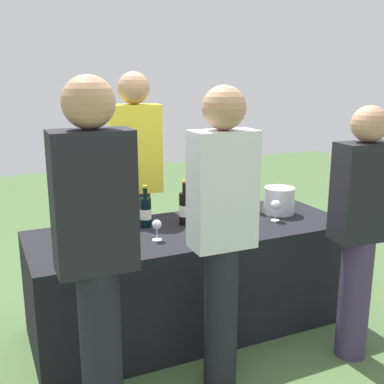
{
  "coord_description": "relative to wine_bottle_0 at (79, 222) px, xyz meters",
  "views": [
    {
      "loc": [
        -1.27,
        -2.78,
        1.73
      ],
      "look_at": [
        0.0,
        0.0,
        0.98
      ],
      "focal_mm": 44.39,
      "sensor_mm": 36.0,
      "label": 1
    }
  ],
  "objects": [
    {
      "name": "ground_plane",
      "position": [
        0.74,
        -0.1,
        -0.84
      ],
      "size": [
        12.0,
        12.0,
        0.0
      ],
      "primitive_type": "plane",
      "color": "#476638"
    },
    {
      "name": "tasting_table",
      "position": [
        0.74,
        -0.1,
        -0.47
      ],
      "size": [
        2.16,
        0.82,
        0.73
      ],
      "primitive_type": "cube",
      "color": "black",
      "rests_on": "ground_plane"
    },
    {
      "name": "wine_bottle_0",
      "position": [
        0.0,
        0.0,
        0.0
      ],
      "size": [
        0.08,
        0.08,
        0.31
      ],
      "color": "black",
      "rests_on": "tasting_table"
    },
    {
      "name": "wine_bottle_1",
      "position": [
        0.24,
        0.06,
        0.01
      ],
      "size": [
        0.08,
        0.08,
        0.33
      ],
      "color": "black",
      "rests_on": "tasting_table"
    },
    {
      "name": "wine_bottle_2",
      "position": [
        0.46,
        0.06,
        -0.01
      ],
      "size": [
        0.08,
        0.08,
        0.29
      ],
      "color": "black",
      "rests_on": "tasting_table"
    },
    {
      "name": "wine_bottle_3",
      "position": [
        0.72,
        -0.01,
        0.01
      ],
      "size": [
        0.08,
        0.08,
        0.31
      ],
      "color": "black",
      "rests_on": "tasting_table"
    },
    {
      "name": "wine_bottle_4",
      "position": [
        1.0,
        0.11,
        0.01
      ],
      "size": [
        0.07,
        0.07,
        0.33
      ],
      "color": "black",
      "rests_on": "tasting_table"
    },
    {
      "name": "wine_bottle_5",
      "position": [
        1.32,
        0.11,
        0.01
      ],
      "size": [
        0.08,
        0.08,
        0.32
      ],
      "color": "black",
      "rests_on": "tasting_table"
    },
    {
      "name": "wine_glass_0",
      "position": [
        0.24,
        -0.3,
        -0.02
      ],
      "size": [
        0.06,
        0.06,
        0.12
      ],
      "color": "silver",
      "rests_on": "tasting_table"
    },
    {
      "name": "wine_glass_1",
      "position": [
        0.43,
        -0.23,
        -0.01
      ],
      "size": [
        0.06,
        0.06,
        0.13
      ],
      "color": "silver",
      "rests_on": "tasting_table"
    },
    {
      "name": "wine_glass_2",
      "position": [
        1.03,
        -0.3,
        -0.01
      ],
      "size": [
        0.07,
        0.07,
        0.14
      ],
      "color": "silver",
      "rests_on": "tasting_table"
    },
    {
      "name": "wine_glass_3",
      "position": [
        1.11,
        -0.19,
        -0.01
      ],
      "size": [
        0.06,
        0.06,
        0.13
      ],
      "color": "silver",
      "rests_on": "tasting_table"
    },
    {
      "name": "wine_glass_4",
      "position": [
        1.34,
        -0.19,
        -0.0
      ],
      "size": [
        0.07,
        0.07,
        0.15
      ],
      "color": "silver",
      "rests_on": "tasting_table"
    },
    {
      "name": "ice_bucket",
      "position": [
        1.47,
        -0.05,
        -0.01
      ],
      "size": [
        0.23,
        0.23,
        0.2
      ],
      "primitive_type": "cylinder",
      "color": "silver",
      "rests_on": "tasting_table"
    },
    {
      "name": "server_pouring",
      "position": [
        0.54,
        0.5,
        0.14
      ],
      "size": [
        0.4,
        0.25,
        1.76
      ],
      "rotation": [
        0.0,
        0.0,
        3.01
      ],
      "color": "black",
      "rests_on": "ground_plane"
    },
    {
      "name": "guest_0",
      "position": [
        -0.09,
        -0.83,
        0.13
      ],
      "size": [
        0.37,
        0.23,
        1.74
      ],
      "rotation": [
        0.0,
        0.0,
        -0.02
      ],
      "color": "black",
      "rests_on": "ground_plane"
    },
    {
      "name": "guest_1",
      "position": [
        0.61,
        -0.75,
        0.11
      ],
      "size": [
        0.35,
        0.23,
        1.69
      ],
      "rotation": [
        0.0,
        0.0,
        -0.02
      ],
      "color": "black",
      "rests_on": "ground_plane"
    },
    {
      "name": "guest_2",
      "position": [
        1.5,
        -0.85,
        0.03
      ],
      "size": [
        0.37,
        0.23,
        1.57
      ],
      "rotation": [
        0.0,
        0.0,
        -0.12
      ],
      "color": "#3F3351",
      "rests_on": "ground_plane"
    },
    {
      "name": "menu_board",
      "position": [
        1.39,
        0.81,
        -0.39
      ],
      "size": [
        0.52,
        0.12,
        0.89
      ],
      "primitive_type": "cube",
      "rotation": [
        0.0,
        0.0,
        -0.17
      ],
      "color": "white",
      "rests_on": "ground_plane"
    }
  ]
}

